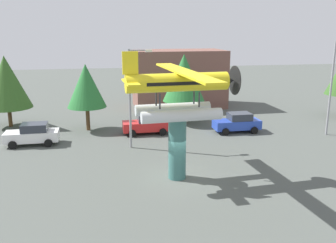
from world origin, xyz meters
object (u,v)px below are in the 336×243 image
at_px(floatplane_monument, 180,90).
at_px(tree_center_back, 184,78).
at_px(car_far_blue, 237,122).
at_px(storefront_building, 179,79).
at_px(display_pedestal, 177,148).
at_px(tree_west, 6,82).
at_px(tree_east, 86,86).
at_px(streetlight_secondary, 334,82).
at_px(car_near_white, 33,134).
at_px(streetlight_primary, 132,92).
at_px(car_mid_red, 147,124).

relative_size(floatplane_monument, tree_center_back, 1.53).
bearing_deg(car_far_blue, storefront_building, -77.79).
distance_m(display_pedestal, floatplane_monument, 3.63).
relative_size(display_pedestal, floatplane_monument, 0.37).
xyz_separation_m(tree_west, tree_east, (7.40, -2.77, -0.16)).
bearing_deg(streetlight_secondary, storefront_building, 124.85).
xyz_separation_m(car_near_white, tree_west, (-3.06, 6.53, 3.42)).
bearing_deg(car_near_white, tree_west, -64.87).
xyz_separation_m(car_far_blue, tree_east, (-13.37, 3.26, 3.26)).
relative_size(display_pedestal, storefront_building, 0.37).
distance_m(car_far_blue, streetlight_primary, 10.77).
relative_size(streetlight_primary, tree_center_back, 1.13).
relative_size(storefront_building, tree_east, 1.74).
height_order(display_pedestal, car_far_blue, display_pedestal).
xyz_separation_m(display_pedestal, tree_center_back, (3.64, 13.68, 2.57)).
relative_size(display_pedestal, streetlight_secondary, 0.48).
relative_size(car_far_blue, storefront_building, 0.39).
distance_m(car_mid_red, car_far_blue, 8.22).
bearing_deg(tree_east, floatplane_monument, -65.51).
xyz_separation_m(car_near_white, tree_center_back, (13.65, 4.68, 3.64)).
relative_size(streetlight_secondary, tree_center_back, 1.20).
relative_size(car_mid_red, storefront_building, 0.39).
xyz_separation_m(car_mid_red, tree_west, (-12.61, 5.02, 3.42)).
bearing_deg(car_near_white, display_pedestal, 138.04).
xyz_separation_m(car_far_blue, storefront_building, (-2.70, 12.50, 2.50)).
height_order(floatplane_monument, tree_east, floatplane_monument).
bearing_deg(streetlight_primary, floatplane_monument, -71.81).
height_order(floatplane_monument, car_far_blue, floatplane_monument).
height_order(display_pedestal, tree_center_back, tree_center_back).
height_order(tree_east, tree_center_back, tree_center_back).
bearing_deg(floatplane_monument, tree_center_back, 72.27).
distance_m(car_far_blue, tree_east, 14.14).
bearing_deg(car_near_white, streetlight_secondary, 175.76).
xyz_separation_m(car_far_blue, tree_center_back, (-4.05, 4.18, 3.64)).
relative_size(tree_east, tree_center_back, 0.90).
distance_m(streetlight_secondary, storefront_building, 18.18).
xyz_separation_m(floatplane_monument, car_far_blue, (7.56, 9.49, -4.70)).
bearing_deg(streetlight_primary, car_far_blue, 15.98).
xyz_separation_m(storefront_building, tree_center_back, (-1.35, -8.32, 1.15)).
relative_size(storefront_building, tree_west, 1.57).
height_order(display_pedestal, car_mid_red, display_pedestal).
bearing_deg(floatplane_monument, car_mid_red, 89.92).
relative_size(car_near_white, storefront_building, 0.39).
bearing_deg(tree_east, streetlight_secondary, -15.01).
distance_m(car_far_blue, storefront_building, 13.03).
relative_size(car_mid_red, tree_center_back, 0.62).
bearing_deg(storefront_building, car_mid_red, -115.40).
height_order(car_mid_red, streetlight_primary, streetlight_primary).
xyz_separation_m(display_pedestal, tree_west, (-13.07, 15.53, 2.34)).
relative_size(car_far_blue, tree_center_back, 0.62).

